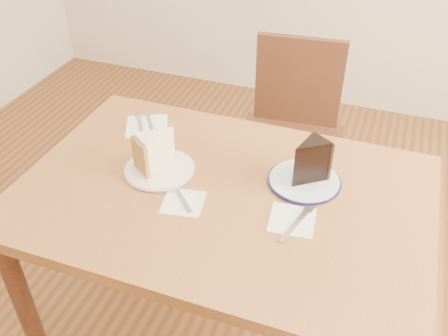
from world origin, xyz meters
TOP-DOWN VIEW (x-y plane):
  - table at (0.00, 0.00)m, footprint 1.20×0.80m
  - chair_far at (0.04, 0.73)m, footprint 0.48×0.48m
  - plate_cream at (-0.21, 0.02)m, footprint 0.21×0.21m
  - plate_navy at (0.22, 0.12)m, footprint 0.21×0.21m
  - carrot_cake at (-0.22, 0.04)m, footprint 0.13×0.14m
  - chocolate_cake at (0.22, 0.12)m, footprint 0.12×0.13m
  - napkin_cream at (-0.09, -0.09)m, footprint 0.13×0.13m
  - napkin_navy at (0.22, -0.05)m, footprint 0.13×0.13m
  - napkin_spare at (-0.37, 0.24)m, footprint 0.19×0.19m
  - fork_cream at (-0.10, -0.08)m, footprint 0.11×0.11m
  - knife_navy at (0.24, -0.07)m, footprint 0.06×0.17m
  - fork_spare at (-0.37, 0.26)m, footprint 0.09×0.12m
  - knife_spare at (-0.38, 0.22)m, footprint 0.10×0.14m

SIDE VIEW (x-z plane):
  - chair_far at x=0.04m, z-range 0.05..0.94m
  - table at x=0.00m, z-range 0.28..1.03m
  - napkin_cream at x=-0.09m, z-range 0.75..0.75m
  - napkin_navy at x=0.22m, z-range 0.75..0.75m
  - napkin_spare at x=-0.37m, z-range 0.75..0.75m
  - plate_cream at x=-0.21m, z-range 0.75..0.76m
  - plate_navy at x=0.22m, z-range 0.75..0.76m
  - fork_cream at x=-0.10m, z-range 0.75..0.76m
  - knife_navy at x=0.24m, z-range 0.75..0.76m
  - fork_spare at x=-0.37m, z-range 0.75..0.76m
  - knife_spare at x=-0.38m, z-range 0.75..0.76m
  - carrot_cake at x=-0.22m, z-range 0.76..0.87m
  - chocolate_cake at x=0.22m, z-range 0.76..0.88m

